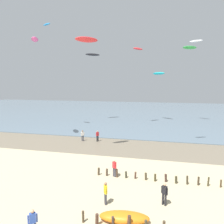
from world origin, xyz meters
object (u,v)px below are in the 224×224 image
object	(u,v)px
person_far_down_beach	(114,167)
kite_aloft_5	(93,55)
person_left_flank	(83,135)
kite_aloft_2	(138,49)
person_by_waterline	(106,192)
person_right_flank	(33,222)
kite_aloft_7	(196,41)
kite_aloft_8	(159,73)
person_mid_beach	(164,193)
kite_aloft_4	(190,48)
kite_aloft_0	(35,39)
kite_aloft_1	(47,24)
grounded_kite	(124,217)
person_nearest_camera	(97,136)
kite_aloft_6	(87,40)

from	to	relation	value
person_far_down_beach	kite_aloft_5	xyz separation A→B (m)	(-11.58, 28.69, 14.54)
person_left_flank	kite_aloft_2	size ratio (longest dim) A/B	0.67
person_by_waterline	person_right_flank	size ratio (longest dim) A/B	1.00
person_right_flank	kite_aloft_5	bearing A→B (deg)	103.05
kite_aloft_7	kite_aloft_8	bearing A→B (deg)	-162.98
person_far_down_beach	kite_aloft_8	bearing A→B (deg)	84.30
person_right_flank	kite_aloft_8	world-z (taller)	kite_aloft_8
person_mid_beach	kite_aloft_2	world-z (taller)	kite_aloft_2
kite_aloft_4	kite_aloft_2	bearing A→B (deg)	98.13
kite_aloft_0	kite_aloft_7	size ratio (longest dim) A/B	1.12
kite_aloft_1	kite_aloft_8	size ratio (longest dim) A/B	0.60
kite_aloft_0	kite_aloft_8	size ratio (longest dim) A/B	0.90
kite_aloft_8	grounded_kite	bearing A→B (deg)	130.25
kite_aloft_2	kite_aloft_5	distance (m)	10.92
kite_aloft_0	person_by_waterline	bearing A→B (deg)	-165.77
kite_aloft_4	kite_aloft_8	size ratio (longest dim) A/B	0.57
person_by_waterline	kite_aloft_7	world-z (taller)	kite_aloft_7
person_left_flank	person_far_down_beach	bearing A→B (deg)	-56.43
person_left_flank	kite_aloft_4	size ratio (longest dim) A/B	0.86
person_far_down_beach	kite_aloft_5	size ratio (longest dim) A/B	0.49
person_nearest_camera	kite_aloft_2	world-z (taller)	kite_aloft_2
person_nearest_camera	kite_aloft_7	bearing A→B (deg)	49.75
kite_aloft_5	kite_aloft_7	distance (m)	22.61
person_nearest_camera	kite_aloft_5	xyz separation A→B (m)	(-6.21, 16.80, 14.54)
person_left_flank	person_mid_beach	bearing A→B (deg)	-51.52
kite_aloft_2	kite_aloft_8	world-z (taller)	kite_aloft_2
person_nearest_camera	kite_aloft_6	xyz separation A→B (m)	(0.50, -5.69, 13.28)
kite_aloft_0	kite_aloft_7	distance (m)	32.68
kite_aloft_6	person_left_flank	bearing A→B (deg)	78.43
kite_aloft_0	kite_aloft_1	size ratio (longest dim) A/B	1.50
kite_aloft_4	kite_aloft_8	distance (m)	20.64
person_right_flank	kite_aloft_1	size ratio (longest dim) A/B	0.82
kite_aloft_0	kite_aloft_5	size ratio (longest dim) A/B	0.90
kite_aloft_1	kite_aloft_5	distance (m)	12.58
person_mid_beach	kite_aloft_7	world-z (taller)	kite_aloft_7
person_by_waterline	person_nearest_camera	bearing A→B (deg)	109.08
kite_aloft_8	kite_aloft_0	bearing A→B (deg)	91.60
kite_aloft_0	kite_aloft_6	size ratio (longest dim) A/B	1.09
kite_aloft_0	kite_aloft_6	world-z (taller)	kite_aloft_0
person_nearest_camera	kite_aloft_5	distance (m)	23.07
kite_aloft_4	person_mid_beach	bearing A→B (deg)	-123.54
kite_aloft_2	kite_aloft_5	xyz separation A→B (m)	(-10.61, 2.54, -0.53)
person_by_waterline	kite_aloft_0	size ratio (longest dim) A/B	0.55
person_far_down_beach	kite_aloft_0	bearing A→B (deg)	143.96
kite_aloft_1	kite_aloft_4	size ratio (longest dim) A/B	1.05
person_left_flank	kite_aloft_1	xyz separation A→B (m)	(-9.13, 6.47, 18.77)
person_mid_beach	kite_aloft_8	distance (m)	37.41
kite_aloft_2	kite_aloft_8	bearing A→B (deg)	-174.73
person_nearest_camera	kite_aloft_4	xyz separation A→B (m)	(12.98, 0.07, 12.78)
person_by_waterline	kite_aloft_4	distance (m)	22.30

